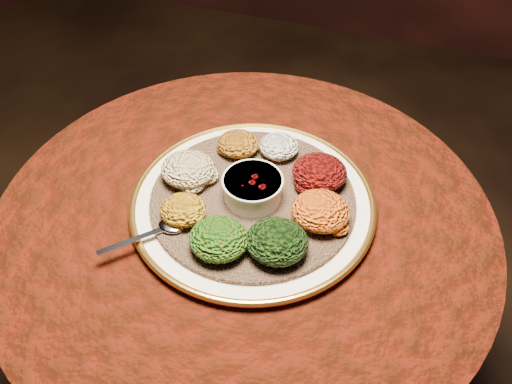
% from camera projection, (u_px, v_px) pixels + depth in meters
% --- Properties ---
extents(table, '(0.96, 0.96, 0.73)m').
position_uv_depth(table, '(245.00, 272.00, 1.21)').
color(table, black).
rests_on(table, ground).
extents(platter, '(0.60, 0.60, 0.02)m').
position_uv_depth(platter, '(253.00, 203.00, 1.09)').
color(platter, white).
rests_on(platter, table).
extents(injera, '(0.50, 0.50, 0.01)m').
position_uv_depth(injera, '(253.00, 199.00, 1.08)').
color(injera, '#855F42').
rests_on(injera, platter).
extents(stew_bowl, '(0.11, 0.11, 0.05)m').
position_uv_depth(stew_bowl, '(253.00, 187.00, 1.06)').
color(stew_bowl, silver).
rests_on(stew_bowl, injera).
extents(spoon, '(0.12, 0.12, 0.01)m').
position_uv_depth(spoon, '(165.00, 228.00, 1.02)').
color(spoon, silver).
rests_on(spoon, injera).
extents(portion_ayib, '(0.08, 0.08, 0.04)m').
position_uv_depth(portion_ayib, '(279.00, 146.00, 1.15)').
color(portion_ayib, white).
rests_on(portion_ayib, injera).
extents(portion_kitfo, '(0.11, 0.10, 0.05)m').
position_uv_depth(portion_kitfo, '(320.00, 172.00, 1.09)').
color(portion_kitfo, black).
rests_on(portion_kitfo, injera).
extents(portion_tikil, '(0.11, 0.10, 0.05)m').
position_uv_depth(portion_tikil, '(321.00, 211.00, 1.02)').
color(portion_tikil, '#B87C0F').
rests_on(portion_tikil, injera).
extents(portion_gomen, '(0.11, 0.10, 0.05)m').
position_uv_depth(portion_gomen, '(277.00, 241.00, 0.97)').
color(portion_gomen, black).
rests_on(portion_gomen, injera).
extents(portion_mixveg, '(0.10, 0.10, 0.05)m').
position_uv_depth(portion_mixveg, '(219.00, 239.00, 0.98)').
color(portion_mixveg, '#AE260B').
rests_on(portion_mixveg, injera).
extents(portion_kik, '(0.08, 0.08, 0.04)m').
position_uv_depth(portion_kik, '(183.00, 210.00, 1.03)').
color(portion_kik, '#BE8D10').
rests_on(portion_kik, injera).
extents(portion_timatim, '(0.11, 0.10, 0.05)m').
position_uv_depth(portion_timatim, '(188.00, 169.00, 1.10)').
color(portion_timatim, maroon).
rests_on(portion_timatim, injera).
extents(portion_shiro, '(0.08, 0.08, 0.04)m').
position_uv_depth(portion_shiro, '(238.00, 144.00, 1.16)').
color(portion_shiro, '#965F12').
rests_on(portion_shiro, injera).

